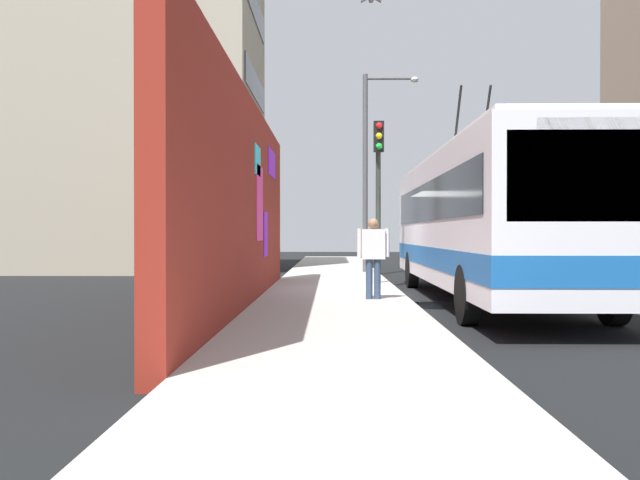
% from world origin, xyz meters
% --- Properties ---
extents(ground_plane, '(80.00, 80.00, 0.00)m').
position_xyz_m(ground_plane, '(0.00, 0.00, 0.00)').
color(ground_plane, black).
extents(sidewalk_slab, '(48.00, 3.20, 0.15)m').
position_xyz_m(sidewalk_slab, '(0.00, 1.60, 0.07)').
color(sidewalk_slab, '#ADA8A0').
rests_on(sidewalk_slab, ground_plane).
extents(graffiti_wall, '(14.58, 0.32, 4.18)m').
position_xyz_m(graffiti_wall, '(-3.70, 3.35, 2.09)').
color(graffiti_wall, maroon).
rests_on(graffiti_wall, ground_plane).
extents(building_far_left, '(8.21, 8.84, 13.54)m').
position_xyz_m(building_far_left, '(11.31, 9.20, 6.77)').
color(building_far_left, '#9E937F').
rests_on(building_far_left, ground_plane).
extents(city_bus, '(12.51, 2.67, 5.06)m').
position_xyz_m(city_bus, '(-1.97, -1.80, 1.83)').
color(city_bus, silver).
rests_on(city_bus, ground_plane).
extents(parked_car_champagne, '(4.32, 1.92, 1.58)m').
position_xyz_m(parked_car_champagne, '(3.83, -7.00, 0.83)').
color(parked_car_champagne, '#C6B793').
rests_on(parked_car_champagne, ground_plane).
extents(parked_car_dark_gray, '(4.87, 1.89, 1.58)m').
position_xyz_m(parked_car_dark_gray, '(9.49, -7.00, 0.84)').
color(parked_car_dark_gray, '#38383D').
rests_on(parked_car_dark_gray, ground_plane).
extents(pedestrian_at_curb, '(0.23, 0.67, 1.68)m').
position_xyz_m(pedestrian_at_curb, '(-2.99, 0.78, 1.14)').
color(pedestrian_at_curb, '#2D3F59').
rests_on(pedestrian_at_curb, sidewalk_slab).
extents(traffic_light, '(0.49, 0.28, 4.47)m').
position_xyz_m(traffic_light, '(1.78, 0.35, 3.14)').
color(traffic_light, '#2D382D').
rests_on(traffic_light, sidewalk_slab).
extents(street_lamp, '(0.44, 1.98, 7.01)m').
position_xyz_m(street_lamp, '(7.32, 0.23, 4.17)').
color(street_lamp, '#4C4C51').
rests_on(street_lamp, sidewalk_slab).
extents(curbside_puddle, '(1.63, 1.63, 0.00)m').
position_xyz_m(curbside_puddle, '(-2.79, -0.60, 0.00)').
color(curbside_puddle, black).
rests_on(curbside_puddle, ground_plane).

